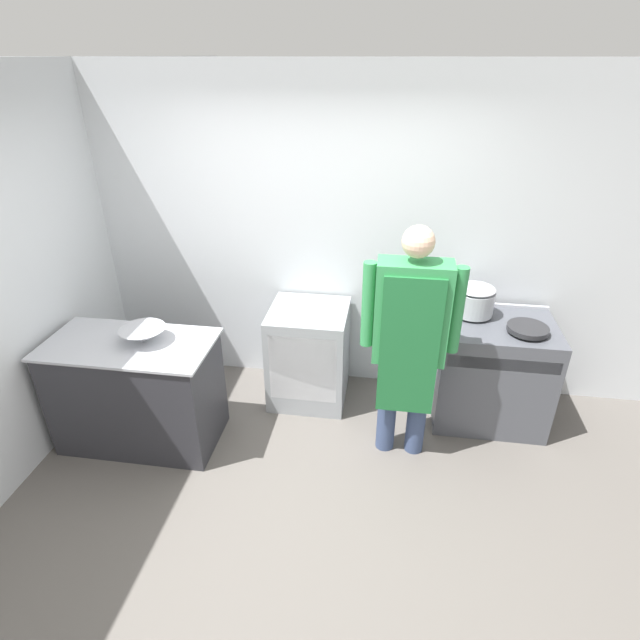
{
  "coord_description": "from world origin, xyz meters",
  "views": [
    {
      "loc": [
        0.57,
        -2.31,
        2.71
      ],
      "look_at": [
        0.09,
        0.9,
        0.98
      ],
      "focal_mm": 28.0,
      "sensor_mm": 36.0,
      "label": 1
    }
  ],
  "objects_px": {
    "mixing_bowl": "(143,335)",
    "saute_pan": "(528,329)",
    "fridge_unit": "(309,354)",
    "stock_pot": "(474,299)",
    "stove": "(491,371)",
    "person_cook": "(410,333)"
  },
  "relations": [
    {
      "from": "stove",
      "to": "person_cook",
      "type": "distance_m",
      "value": 1.06
    },
    {
      "from": "saute_pan",
      "to": "fridge_unit",
      "type": "bearing_deg",
      "value": 174.29
    },
    {
      "from": "person_cook",
      "to": "fridge_unit",
      "type": "bearing_deg",
      "value": 144.27
    },
    {
      "from": "stove",
      "to": "fridge_unit",
      "type": "height_order",
      "value": "stove"
    },
    {
      "from": "person_cook",
      "to": "mixing_bowl",
      "type": "height_order",
      "value": "person_cook"
    },
    {
      "from": "mixing_bowl",
      "to": "saute_pan",
      "type": "xyz_separation_m",
      "value": [
        2.77,
        0.54,
        -0.01
      ]
    },
    {
      "from": "fridge_unit",
      "to": "stock_pot",
      "type": "relative_size",
      "value": 2.75
    },
    {
      "from": "person_cook",
      "to": "stock_pot",
      "type": "height_order",
      "value": "person_cook"
    },
    {
      "from": "fridge_unit",
      "to": "person_cook",
      "type": "relative_size",
      "value": 0.48
    },
    {
      "from": "person_cook",
      "to": "mixing_bowl",
      "type": "xyz_separation_m",
      "value": [
        -1.89,
        -0.13,
        -0.1
      ]
    },
    {
      "from": "mixing_bowl",
      "to": "saute_pan",
      "type": "bearing_deg",
      "value": 10.94
    },
    {
      "from": "stock_pot",
      "to": "saute_pan",
      "type": "bearing_deg",
      "value": -32.58
    },
    {
      "from": "fridge_unit",
      "to": "stock_pot",
      "type": "xyz_separation_m",
      "value": [
        1.31,
        0.07,
        0.59
      ]
    },
    {
      "from": "fridge_unit",
      "to": "stock_pot",
      "type": "distance_m",
      "value": 1.44
    },
    {
      "from": "stock_pot",
      "to": "person_cook",
      "type": "bearing_deg",
      "value": -128.23
    },
    {
      "from": "mixing_bowl",
      "to": "stove",
      "type": "bearing_deg",
      "value": 14.13
    },
    {
      "from": "stove",
      "to": "person_cook",
      "type": "xyz_separation_m",
      "value": [
        -0.71,
        -0.53,
        0.59
      ]
    },
    {
      "from": "stock_pot",
      "to": "mixing_bowl",
      "type": "bearing_deg",
      "value": -162.13
    },
    {
      "from": "fridge_unit",
      "to": "stock_pot",
      "type": "height_order",
      "value": "stock_pot"
    },
    {
      "from": "stove",
      "to": "saute_pan",
      "type": "relative_size",
      "value": 2.96
    },
    {
      "from": "saute_pan",
      "to": "person_cook",
      "type": "bearing_deg",
      "value": -155.12
    },
    {
      "from": "fridge_unit",
      "to": "saute_pan",
      "type": "height_order",
      "value": "saute_pan"
    }
  ]
}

